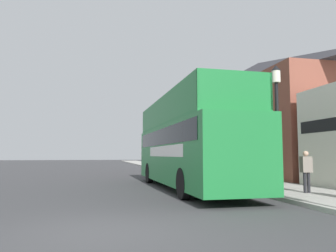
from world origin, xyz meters
name	(u,v)px	position (x,y,z in m)	size (l,w,h in m)	color
ground_plane	(97,173)	(0.00, 21.00, 0.00)	(144.00, 144.00, 0.00)	#3D3D3F
sidewalk	(197,174)	(7.65, 18.00, 0.07)	(3.57, 108.00, 0.14)	#ADAAA3
brick_terrace_rear	(259,118)	(12.43, 16.70, 4.42)	(6.00, 17.63, 8.85)	brown
tour_bus	(186,148)	(3.93, 7.76, 1.84)	(2.64, 11.40, 4.11)	#1E7A38
parked_car_ahead_of_bus	(167,167)	(4.73, 15.42, 0.69)	(2.05, 4.63, 1.47)	black
pedestrian_second	(306,167)	(7.50, 4.07, 1.07)	(0.40, 0.22, 1.54)	#232328
pedestrian_third	(262,160)	(7.76, 7.80, 1.26)	(0.49, 0.27, 1.86)	#232328
lamp_post_nearest	(277,104)	(6.44, 4.18, 3.42)	(0.35, 0.35, 4.77)	black
lamp_post_second	(196,123)	(6.40, 14.14, 3.64)	(0.35, 0.35, 5.13)	black
lamp_post_third	(164,133)	(6.26, 24.11, 3.59)	(0.35, 0.35, 5.04)	black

